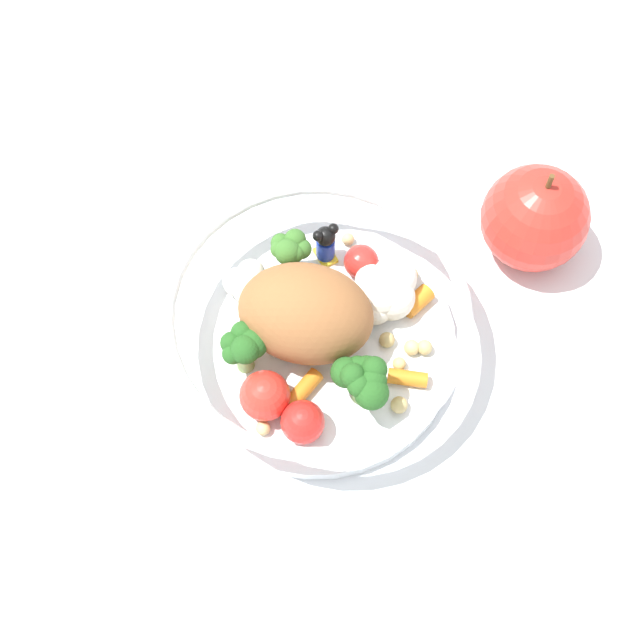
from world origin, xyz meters
The scene contains 3 objects.
ground_plane centered at (0.00, 0.00, 0.00)m, with size 2.40×2.40×0.00m, color white.
food_container centered at (-0.01, -0.01, 0.03)m, with size 0.20×0.20×0.07m.
loose_apple centered at (-0.11, -0.14, 0.04)m, with size 0.08×0.08×0.09m.
Camera 1 is at (-0.12, 0.22, 0.54)m, focal length 47.85 mm.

